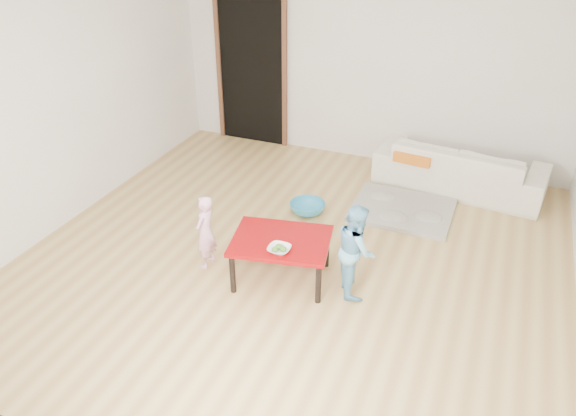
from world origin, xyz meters
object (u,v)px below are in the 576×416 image
Objects in this scene: bowl at (279,249)px; basin at (307,208)px; child_pink at (205,232)px; child_blue at (356,249)px; sofa at (460,167)px; red_table at (281,259)px.

bowl reaches higher than basin.
child_blue is at bearing 95.95° from child_pink.
sofa is at bearing -39.89° from child_blue.
sofa is at bearing 62.63° from red_table.
child_pink is 1.39m from child_blue.
child_pink is (-0.73, -0.06, 0.15)m from red_table.
child_blue is at bearing 8.13° from red_table.
bowl is 0.66m from child_blue.
sofa is 2.73m from red_table.
child_pink is 1.41m from basin.
sofa is 3.18m from child_pink.
child_pink is at bearing -112.89° from basin.
basin is (-0.85, 1.11, -0.36)m from child_blue.
red_table is 1.23m from basin.
child_blue reaches higher than bowl.
red_table is 0.69m from child_blue.
sofa is 2.25× the size of child_blue.
child_blue is (0.59, 0.28, -0.03)m from bowl.
red_table is 2.20× the size of basin.
child_pink is (-0.79, 0.12, -0.09)m from bowl.
red_table is 0.31m from bowl.
child_pink is at bearing 58.35° from sofa.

